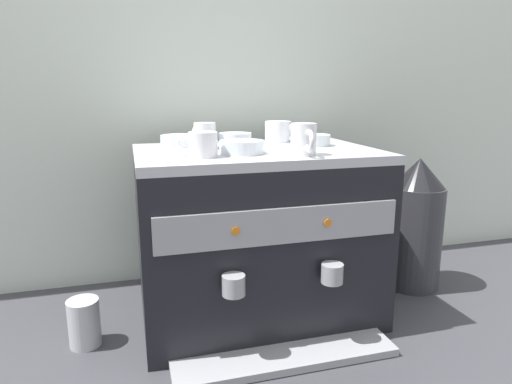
% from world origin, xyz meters
% --- Properties ---
extents(ground_plane, '(4.00, 4.00, 0.00)m').
position_xyz_m(ground_plane, '(0.00, 0.00, 0.00)').
color(ground_plane, '#38383D').
extents(tiled_backsplash_wall, '(2.80, 0.03, 1.13)m').
position_xyz_m(tiled_backsplash_wall, '(0.00, 0.36, 0.57)').
color(tiled_backsplash_wall, silver).
rests_on(tiled_backsplash_wall, ground_plane).
extents(espresso_machine, '(0.67, 0.56, 0.50)m').
position_xyz_m(espresso_machine, '(0.00, -0.00, 0.25)').
color(espresso_machine, black).
rests_on(espresso_machine, ground_plane).
extents(ceramic_cup_0, '(0.06, 0.10, 0.07)m').
position_xyz_m(ceramic_cup_0, '(-0.14, 0.05, 0.54)').
color(ceramic_cup_0, white).
rests_on(ceramic_cup_0, espresso_machine).
extents(ceramic_cup_1, '(0.07, 0.11, 0.08)m').
position_xyz_m(ceramic_cup_1, '(0.09, -0.15, 0.54)').
color(ceramic_cup_1, white).
rests_on(ceramic_cup_1, espresso_machine).
extents(ceramic_cup_2, '(0.10, 0.10, 0.07)m').
position_xyz_m(ceramic_cup_2, '(0.12, 0.15, 0.54)').
color(ceramic_cup_2, white).
rests_on(ceramic_cup_2, espresso_machine).
extents(ceramic_cup_3, '(0.10, 0.08, 0.06)m').
position_xyz_m(ceramic_cup_3, '(-0.17, -0.10, 0.53)').
color(ceramic_cup_3, white).
rests_on(ceramic_cup_3, espresso_machine).
extents(ceramic_bowl_0, '(0.12, 0.12, 0.04)m').
position_xyz_m(ceramic_bowl_0, '(-0.06, -0.07, 0.52)').
color(ceramic_bowl_0, silver).
rests_on(ceramic_bowl_0, espresso_machine).
extents(ceramic_bowl_1, '(0.11, 0.11, 0.03)m').
position_xyz_m(ceramic_bowl_1, '(-0.20, 0.13, 0.52)').
color(ceramic_bowl_1, silver).
rests_on(ceramic_bowl_1, espresso_machine).
extents(ceramic_bowl_2, '(0.09, 0.09, 0.03)m').
position_xyz_m(ceramic_bowl_2, '(0.19, 0.03, 0.52)').
color(ceramic_bowl_2, silver).
rests_on(ceramic_bowl_2, espresso_machine).
extents(ceramic_bowl_3, '(0.10, 0.10, 0.04)m').
position_xyz_m(ceramic_bowl_3, '(-0.04, 0.07, 0.52)').
color(ceramic_bowl_3, silver).
rests_on(ceramic_bowl_3, espresso_machine).
extents(coffee_grinder, '(0.18, 0.18, 0.45)m').
position_xyz_m(coffee_grinder, '(0.57, 0.03, 0.22)').
color(coffee_grinder, '#333338').
rests_on(coffee_grinder, ground_plane).
extents(milk_pitcher, '(0.08, 0.08, 0.13)m').
position_xyz_m(milk_pitcher, '(-0.49, -0.05, 0.06)').
color(milk_pitcher, '#B7B7BC').
rests_on(milk_pitcher, ground_plane).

